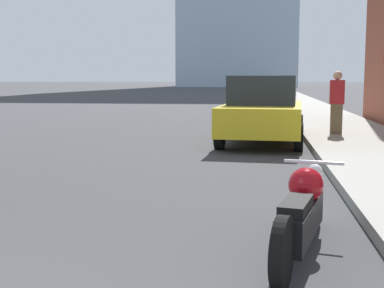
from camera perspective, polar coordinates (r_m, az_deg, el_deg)
sidewalk at (r=41.94m, az=10.69°, el=4.86°), size 2.67×240.00×0.15m
motorcycle at (r=5.10m, az=11.63°, el=-7.19°), size 0.80×2.31×0.76m
parked_car_yellow at (r=13.35m, az=7.59°, el=3.63°), size 2.20×4.50×1.66m
parked_car_white at (r=24.18m, az=7.43°, el=5.15°), size 1.90×3.87×1.66m
pedestrian at (r=14.48m, az=15.19°, el=4.34°), size 0.36×0.23×1.64m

